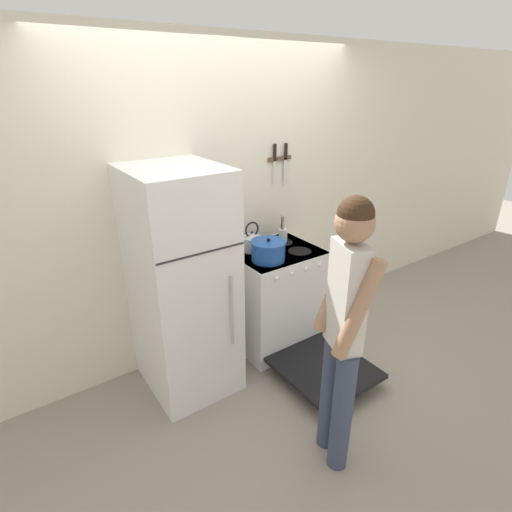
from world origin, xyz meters
TOP-DOWN VIEW (x-y plane):
  - ground_plane at (0.00, 0.00)m, footprint 14.00×14.00m
  - wall_back at (0.00, 0.03)m, footprint 10.00×0.06m
  - refrigerator at (-0.58, -0.35)m, footprint 0.62×0.73m
  - stove_range at (0.30, -0.35)m, footprint 0.73×1.33m
  - dutch_oven_pot at (0.14, -0.43)m, footprint 0.32×0.28m
  - tea_kettle at (0.15, -0.18)m, footprint 0.22×0.17m
  - utensil_jar at (0.48, -0.18)m, footprint 0.08×0.08m
  - person at (-0.14, -1.51)m, footprint 0.35×0.41m
  - wall_knife_strip at (0.56, -0.02)m, footprint 0.24×0.03m

SIDE VIEW (x-z plane):
  - ground_plane at x=0.00m, z-range 0.00..0.00m
  - stove_range at x=0.30m, z-range 0.00..0.89m
  - refrigerator at x=-0.58m, z-range 0.00..1.71m
  - utensil_jar at x=0.48m, z-range 0.84..1.09m
  - person at x=-0.14m, z-range 0.12..1.83m
  - tea_kettle at x=0.15m, z-range 0.85..1.10m
  - dutch_oven_pot at x=0.14m, z-range 0.89..1.07m
  - wall_back at x=0.00m, z-range 0.00..2.55m
  - wall_knife_strip at x=0.56m, z-range 1.42..1.78m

